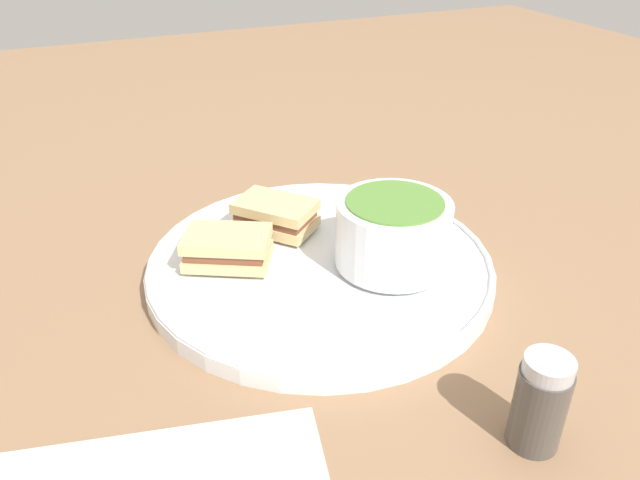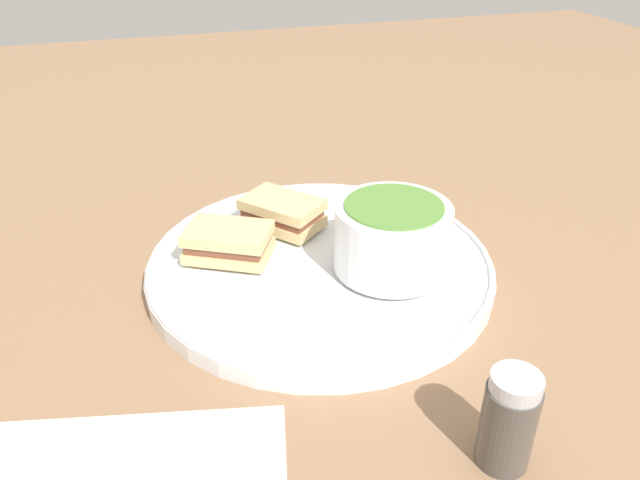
# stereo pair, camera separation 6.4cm
# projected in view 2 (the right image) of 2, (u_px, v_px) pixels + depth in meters

# --- Properties ---
(ground_plane) EXTENTS (2.40, 2.40, 0.00)m
(ground_plane) POSITION_uv_depth(u_px,v_px,m) (320.00, 274.00, 0.66)
(ground_plane) COLOR #8E6B4C
(plate) EXTENTS (0.36, 0.36, 0.02)m
(plate) POSITION_uv_depth(u_px,v_px,m) (320.00, 265.00, 0.66)
(plate) COLOR white
(plate) RESTS_ON ground_plane
(soup_bowl) EXTENTS (0.12, 0.12, 0.07)m
(soup_bowl) POSITION_uv_depth(u_px,v_px,m) (392.00, 236.00, 0.62)
(soup_bowl) COLOR white
(soup_bowl) RESTS_ON plate
(spoon) EXTENTS (0.11, 0.06, 0.01)m
(spoon) POSITION_uv_depth(u_px,v_px,m) (381.00, 215.00, 0.72)
(spoon) COLOR silver
(spoon) RESTS_ON plate
(sandwich_half_near) EXTENTS (0.10, 0.10, 0.03)m
(sandwich_half_near) POSITION_uv_depth(u_px,v_px,m) (282.00, 212.00, 0.70)
(sandwich_half_near) COLOR #DBBC7F
(sandwich_half_near) RESTS_ON plate
(sandwich_half_far) EXTENTS (0.09, 0.10, 0.03)m
(sandwich_half_far) POSITION_uv_depth(u_px,v_px,m) (228.00, 242.00, 0.65)
(sandwich_half_far) COLOR #DBBC7F
(sandwich_half_far) RESTS_ON plate
(salt_shaker) EXTENTS (0.04, 0.04, 0.08)m
(salt_shaker) POSITION_uv_depth(u_px,v_px,m) (508.00, 420.00, 0.43)
(salt_shaker) COLOR #4C4742
(salt_shaker) RESTS_ON ground_plane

